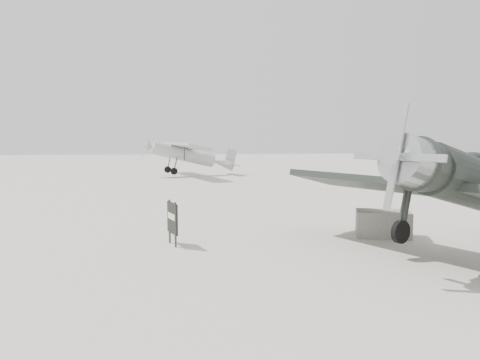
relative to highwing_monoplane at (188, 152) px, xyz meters
The scene contains 4 objects.
ground 23.63m from the highwing_monoplane, 82.77° to the right, with size 160.00×160.00×0.00m, color #ACA798.
highwing_monoplane is the anchor object (origin of this frame).
equipment_block 25.98m from the highwing_monoplane, 77.94° to the right, with size 1.63×1.02×0.82m, color #64635D.
sign_board 25.70m from the highwing_monoplane, 92.52° to the right, with size 0.31×0.87×1.29m.
Camera 1 is at (-3.99, -15.73, 3.05)m, focal length 35.00 mm.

